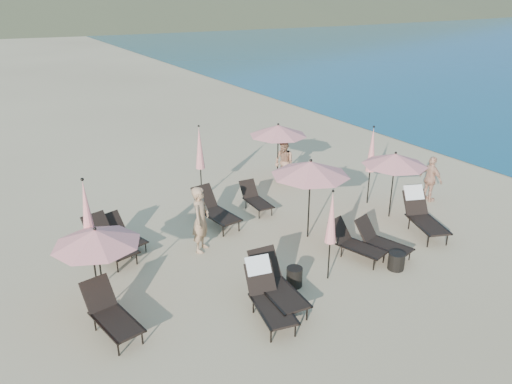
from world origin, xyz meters
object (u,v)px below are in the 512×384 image
lounger_3 (355,243)px  lounger_7 (123,234)px  lounger_0 (111,313)px  umbrella_open_2 (395,159)px  lounger_9 (255,198)px  umbrella_open_0 (96,237)px  lounger_8 (215,209)px  beachgoer_a (201,219)px  umbrella_closed_0 (331,218)px  umbrella_closed_2 (87,214)px  side_table_0 (294,277)px  lounger_6 (109,241)px  umbrella_open_3 (278,130)px  umbrella_closed_1 (372,150)px  beachgoer_b (284,163)px  umbrella_open_1 (311,168)px  lounger_4 (381,240)px  side_table_1 (396,261)px  beachgoer_c (431,179)px  umbrella_closed_3 (200,148)px  lounger_2 (267,294)px  lounger_1 (276,284)px  lounger_5 (422,214)px

lounger_3 → lounger_7: lounger_3 is taller
lounger_0 → umbrella_open_2: umbrella_open_2 is taller
lounger_0 → lounger_9: (5.78, 3.91, -0.06)m
umbrella_open_0 → lounger_8: bearing=33.5°
lounger_8 → beachgoer_a: beachgoer_a is taller
lounger_8 → umbrella_closed_0: size_ratio=0.79×
umbrella_closed_2 → side_table_0: (4.19, -2.31, -1.75)m
umbrella_open_0 → umbrella_open_2: (9.12, 0.40, 0.09)m
lounger_8 → lounger_6: bearing=179.2°
umbrella_open_3 → umbrella_closed_1: bearing=-63.3°
umbrella_open_3 → umbrella_closed_0: (-2.51, -6.27, -0.34)m
umbrella_closed_1 → umbrella_closed_2: 9.23m
umbrella_open_3 → side_table_0: 7.23m
lounger_8 → beachgoer_b: 4.16m
umbrella_open_1 → lounger_4: bearing=-59.2°
lounger_3 → beachgoer_a: (-3.39, 2.44, 0.51)m
side_table_1 → beachgoer_c: 5.08m
lounger_3 → umbrella_open_1: bearing=87.2°
umbrella_closed_2 → umbrella_closed_3: umbrella_closed_2 is taller
beachgoer_c → beachgoer_a: bearing=84.9°
umbrella_closed_2 → beachgoer_a: (3.00, 0.48, -1.06)m
lounger_3 → side_table_1: (0.51, -1.04, -0.20)m
lounger_2 → umbrella_open_3: (4.60, 6.77, 1.48)m
umbrella_open_1 → umbrella_open_2: (3.07, -0.17, -0.21)m
umbrella_closed_0 → side_table_1: 2.37m
lounger_1 → lounger_2: (-0.41, -0.27, 0.04)m
umbrella_open_0 → umbrella_closed_2: umbrella_closed_2 is taller
lounger_0 → beachgoer_a: beachgoer_a is taller
lounger_7 → umbrella_closed_2: size_ratio=0.55×
umbrella_open_3 → side_table_1: size_ratio=5.01×
umbrella_closed_0 → lounger_8: bearing=104.2°
lounger_0 → umbrella_open_3: bearing=25.0°
lounger_0 → lounger_7: size_ratio=1.12×
lounger_2 → lounger_9: bearing=72.9°
lounger_5 → umbrella_open_0: (-9.19, 0.83, 1.25)m
lounger_2 → lounger_9: lounger_2 is taller
lounger_3 → umbrella_closed_3: size_ratio=0.65×
lounger_6 → umbrella_closed_2: umbrella_closed_2 is taller
lounger_0 → lounger_2: 3.35m
lounger_4 → lounger_7: 7.12m
lounger_1 → lounger_4: (3.68, 0.49, -0.07)m
umbrella_closed_0 → side_table_1: size_ratio=5.29×
umbrella_open_1 → side_table_1: size_ratio=5.29×
side_table_1 → lounger_7: bearing=140.3°
lounger_4 → lounger_8: 5.02m
lounger_6 → umbrella_closed_1: 8.65m
lounger_2 → umbrella_closed_3: umbrella_closed_3 is taller
lounger_4 → side_table_0: size_ratio=3.42×
lounger_0 → lounger_1: lounger_1 is taller
lounger_1 → umbrella_closed_1: 6.82m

